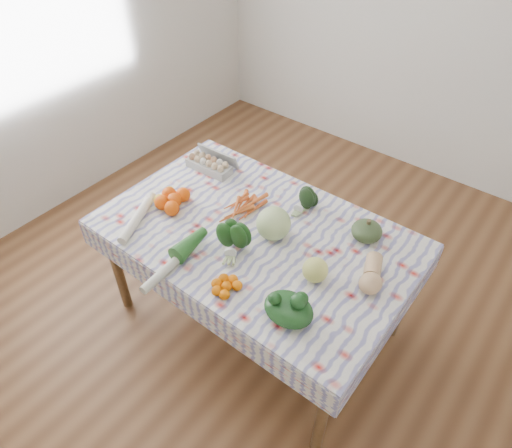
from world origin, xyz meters
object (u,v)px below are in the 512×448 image
object	(u,v)px
cabbage	(274,223)
egg_carton	(209,165)
dining_table	(256,243)
butternut_squash	(372,273)
kabocha_squash	(367,231)
grapefruit	(315,270)

from	to	relation	value
cabbage	egg_carton	bearing A→B (deg)	160.77
dining_table	butternut_squash	size ratio (longest dim) A/B	6.88
egg_carton	dining_table	bearing A→B (deg)	-27.49
dining_table	kabocha_squash	bearing A→B (deg)	33.34
dining_table	egg_carton	bearing A→B (deg)	155.44
grapefruit	butternut_squash	bearing A→B (deg)	35.76
butternut_squash	grapefruit	bearing A→B (deg)	-165.01
butternut_squash	grapefruit	size ratio (longest dim) A/B	1.87
kabocha_squash	grapefruit	bearing A→B (deg)	-98.52
egg_carton	grapefruit	world-z (taller)	grapefruit
dining_table	kabocha_squash	distance (m)	0.59
cabbage	grapefruit	distance (m)	0.35
kabocha_squash	butternut_squash	xyz separation A→B (m)	(0.16, -0.24, 0.00)
kabocha_squash	butternut_squash	distance (m)	0.29
egg_carton	butternut_squash	distance (m)	1.24
cabbage	kabocha_squash	bearing A→B (deg)	36.15
egg_carton	kabocha_squash	xyz separation A→B (m)	(1.07, 0.05, 0.01)
butternut_squash	grapefruit	xyz separation A→B (m)	(-0.22, -0.16, 0.01)
dining_table	kabocha_squash	xyz separation A→B (m)	(0.48, 0.32, 0.14)
cabbage	butternut_squash	world-z (taller)	cabbage
dining_table	cabbage	world-z (taller)	cabbage
dining_table	cabbage	bearing A→B (deg)	18.96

